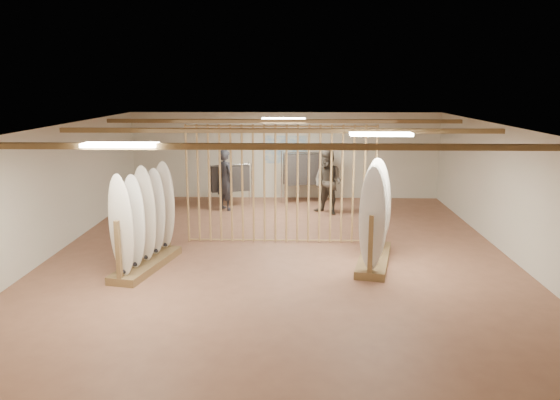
{
  "coord_description": "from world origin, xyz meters",
  "views": [
    {
      "loc": [
        0.33,
        -11.71,
        3.71
      ],
      "look_at": [
        0.0,
        0.0,
        1.2
      ],
      "focal_mm": 35.0,
      "sensor_mm": 36.0,
      "label": 1
    }
  ],
  "objects_px": {
    "rack_left": "(145,234)",
    "clothing_rack_b": "(307,169)",
    "shopper_a": "(225,176)",
    "shopper_b": "(328,178)",
    "clothing_rack_a": "(230,179)",
    "rack_right": "(375,229)"
  },
  "relations": [
    {
      "from": "rack_left",
      "to": "clothing_rack_b",
      "type": "height_order",
      "value": "rack_left"
    },
    {
      "from": "rack_left",
      "to": "shopper_b",
      "type": "distance_m",
      "value": 6.3
    },
    {
      "from": "shopper_a",
      "to": "shopper_b",
      "type": "height_order",
      "value": "shopper_b"
    },
    {
      "from": "rack_right",
      "to": "shopper_a",
      "type": "relative_size",
      "value": 1.13
    },
    {
      "from": "rack_right",
      "to": "shopper_a",
      "type": "height_order",
      "value": "rack_right"
    },
    {
      "from": "rack_left",
      "to": "clothing_rack_b",
      "type": "distance_m",
      "value": 7.21
    },
    {
      "from": "clothing_rack_b",
      "to": "shopper_a",
      "type": "xyz_separation_m",
      "value": [
        -2.45,
        -1.02,
        -0.05
      ]
    },
    {
      "from": "rack_left",
      "to": "rack_right",
      "type": "xyz_separation_m",
      "value": [
        4.71,
        0.45,
        0.01
      ]
    },
    {
      "from": "shopper_b",
      "to": "shopper_a",
      "type": "bearing_deg",
      "value": -151.38
    },
    {
      "from": "rack_left",
      "to": "rack_right",
      "type": "relative_size",
      "value": 0.98
    },
    {
      "from": "shopper_a",
      "to": "clothing_rack_a",
      "type": "bearing_deg",
      "value": -58.89
    },
    {
      "from": "rack_left",
      "to": "clothing_rack_b",
      "type": "bearing_deg",
      "value": 73.72
    },
    {
      "from": "rack_left",
      "to": "shopper_a",
      "type": "distance_m",
      "value": 5.42
    },
    {
      "from": "rack_left",
      "to": "clothing_rack_a",
      "type": "distance_m",
      "value": 5.82
    },
    {
      "from": "shopper_b",
      "to": "clothing_rack_a",
      "type": "bearing_deg",
      "value": -159.04
    },
    {
      "from": "rack_right",
      "to": "clothing_rack_a",
      "type": "xyz_separation_m",
      "value": [
        -3.65,
        5.27,
        0.14
      ]
    },
    {
      "from": "rack_left",
      "to": "clothing_rack_b",
      "type": "xyz_separation_m",
      "value": [
        3.41,
        6.35,
        0.36
      ]
    },
    {
      "from": "rack_right",
      "to": "clothing_rack_b",
      "type": "height_order",
      "value": "rack_right"
    },
    {
      "from": "rack_left",
      "to": "rack_right",
      "type": "bearing_deg",
      "value": 17.45
    },
    {
      "from": "clothing_rack_b",
      "to": "shopper_a",
      "type": "bearing_deg",
      "value": -173.44
    },
    {
      "from": "clothing_rack_b",
      "to": "shopper_b",
      "type": "height_order",
      "value": "shopper_b"
    },
    {
      "from": "rack_left",
      "to": "shopper_a",
      "type": "xyz_separation_m",
      "value": [
        0.96,
        5.33,
        0.31
      ]
    }
  ]
}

